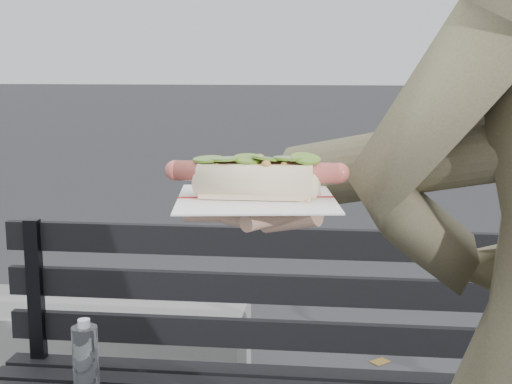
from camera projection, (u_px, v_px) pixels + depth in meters
park_bench at (266, 372)px, 1.82m from camera, size 1.50×0.44×0.88m
concrete_block at (90, 354)px, 2.73m from camera, size 1.20×0.40×0.40m
held_hotdog at (422, 161)px, 0.90m from camera, size 0.64×0.30×0.20m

